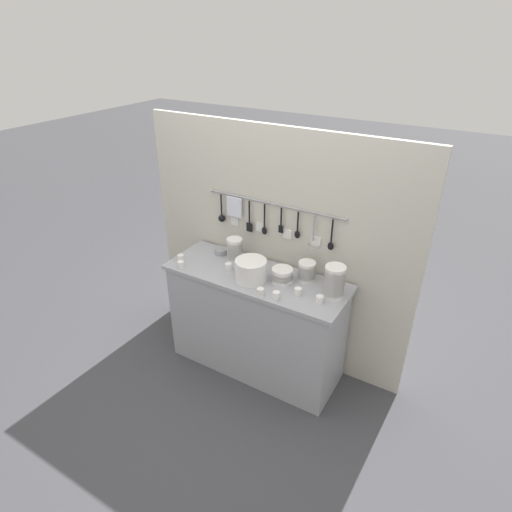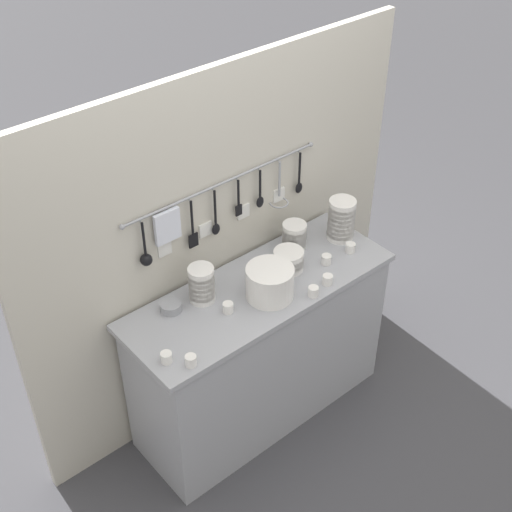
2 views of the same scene
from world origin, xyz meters
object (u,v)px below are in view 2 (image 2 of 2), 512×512
bowl_stack_back_corner (202,284)px  cup_back_right (350,248)px  steel_mixing_bowl (171,307)px  cup_edge_far (326,260)px  cup_beside_plates (328,280)px  bowl_stack_nested_right (288,260)px  bowl_stack_short_front (341,219)px  cup_by_caddy (191,361)px  cup_edge_near (313,291)px  plate_stack (270,282)px  bowl_stack_wide_centre (294,236)px  cup_mid_row (228,308)px  cup_back_left (166,357)px

bowl_stack_back_corner → cup_back_right: size_ratio=3.68×
cup_back_right → steel_mixing_bowl: bearing=166.6°
cup_edge_far → cup_beside_plates: (-0.11, -0.11, 0.00)m
bowl_stack_nested_right → steel_mixing_bowl: (-0.61, 0.12, -0.03)m
bowl_stack_back_corner → cup_beside_plates: bearing=-29.5°
bowl_stack_short_front → cup_beside_plates: size_ratio=4.55×
bowl_stack_back_corner → bowl_stack_nested_right: (0.46, -0.09, -0.04)m
bowl_stack_short_front → cup_edge_far: bowl_stack_short_front is taller
bowl_stack_back_corner → bowl_stack_short_front: (0.84, -0.07, 0.02)m
bowl_stack_back_corner → bowl_stack_short_front: bowl_stack_short_front is taller
cup_by_caddy → cup_edge_far: same height
bowl_stack_short_front → cup_edge_near: bearing=-150.3°
bowl_stack_nested_right → cup_beside_plates: 0.22m
bowl_stack_back_corner → cup_by_caddy: bowl_stack_back_corner is taller
plate_stack → bowl_stack_wide_centre: bearing=30.8°
steel_mixing_bowl → cup_beside_plates: cup_beside_plates is taller
bowl_stack_nested_right → cup_back_right: bearing=-17.1°
bowl_stack_nested_right → cup_mid_row: bearing=-172.4°
bowl_stack_short_front → cup_by_caddy: bearing=-168.4°
cup_back_left → cup_beside_plates: 0.88m
cup_back_left → cup_mid_row: 0.40m
cup_edge_far → cup_back_left: bearing=-177.6°
plate_stack → cup_edge_near: (0.15, -0.13, -0.05)m
bowl_stack_back_corner → cup_mid_row: size_ratio=3.68×
bowl_stack_short_front → cup_edge_near: 0.50m
bowl_stack_short_front → cup_back_right: bearing=-111.8°
cup_edge_near → cup_back_left: (-0.77, 0.09, 0.00)m
bowl_stack_short_front → bowl_stack_nested_right: bearing=-177.3°
cup_back_right → cup_edge_far: 0.16m
cup_edge_far → cup_beside_plates: bearing=-132.6°
steel_mixing_bowl → cup_by_caddy: (-0.13, -0.34, 0.00)m
cup_edge_near → bowl_stack_back_corner: bearing=142.6°
bowl_stack_short_front → cup_mid_row: size_ratio=4.55×
bowl_stack_wide_centre → cup_back_right: size_ratio=2.88×
bowl_stack_nested_right → plate_stack: (-0.20, -0.09, 0.03)m
cup_back_right → cup_by_caddy: bearing=-174.1°
cup_edge_far → cup_beside_plates: same height
steel_mixing_bowl → cup_mid_row: 0.26m
cup_beside_plates → cup_mid_row: same height
bowl_stack_nested_right → cup_edge_far: 0.20m
cup_edge_far → cup_back_left: 0.98m
bowl_stack_back_corner → cup_edge_far: size_ratio=3.68×
cup_by_caddy → cup_edge_far: size_ratio=1.00×
plate_stack → bowl_stack_nested_right: bearing=24.7°
bowl_stack_short_front → bowl_stack_wide_centre: bearing=159.2°
bowl_stack_nested_right → cup_back_right: (0.33, -0.10, -0.03)m
steel_mixing_bowl → cup_mid_row: bearing=-43.0°
cup_edge_near → cup_edge_far: size_ratio=1.00×
bowl_stack_nested_right → cup_back_right: bowl_stack_nested_right is taller
bowl_stack_back_corner → plate_stack: size_ratio=0.81×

